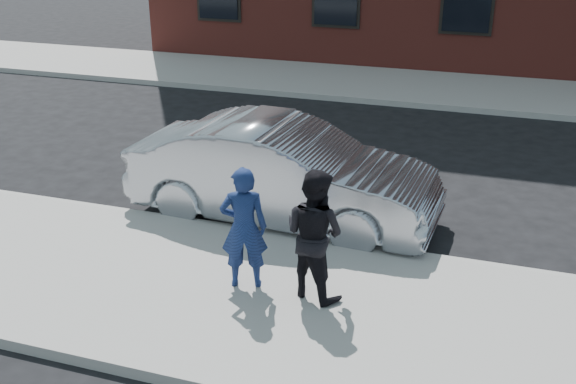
% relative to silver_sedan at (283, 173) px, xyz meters
% --- Properties ---
extents(ground, '(100.00, 100.00, 0.00)m').
position_rel_silver_sedan_xyz_m(ground, '(1.80, -2.30, -0.81)').
color(ground, black).
rests_on(ground, ground).
extents(near_sidewalk, '(50.00, 3.50, 0.15)m').
position_rel_silver_sedan_xyz_m(near_sidewalk, '(1.80, -2.55, -0.73)').
color(near_sidewalk, gray).
rests_on(near_sidewalk, ground).
extents(near_curb, '(50.00, 0.10, 0.15)m').
position_rel_silver_sedan_xyz_m(near_curb, '(1.80, -0.75, -0.73)').
color(near_curb, '#999691').
rests_on(near_curb, ground).
extents(far_sidewalk, '(50.00, 3.50, 0.15)m').
position_rel_silver_sedan_xyz_m(far_sidewalk, '(1.80, 8.95, -0.73)').
color(far_sidewalk, gray).
rests_on(far_sidewalk, ground).
extents(far_curb, '(50.00, 0.10, 0.15)m').
position_rel_silver_sedan_xyz_m(far_curb, '(1.80, 7.15, -0.73)').
color(far_curb, '#999691').
rests_on(far_curb, ground).
extents(silver_sedan, '(5.00, 1.98, 1.62)m').
position_rel_silver_sedan_xyz_m(silver_sedan, '(0.00, 0.00, 0.00)').
color(silver_sedan, '#999BA3').
rests_on(silver_sedan, ground).
extents(man_hoodie, '(0.69, 0.56, 1.64)m').
position_rel_silver_sedan_xyz_m(man_hoodie, '(0.25, -2.31, 0.16)').
color(man_hoodie, navy).
rests_on(man_hoodie, near_sidewalk).
extents(man_peacoat, '(1.00, 0.90, 1.69)m').
position_rel_silver_sedan_xyz_m(man_peacoat, '(1.16, -2.25, 0.19)').
color(man_peacoat, black).
rests_on(man_peacoat, near_sidewalk).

